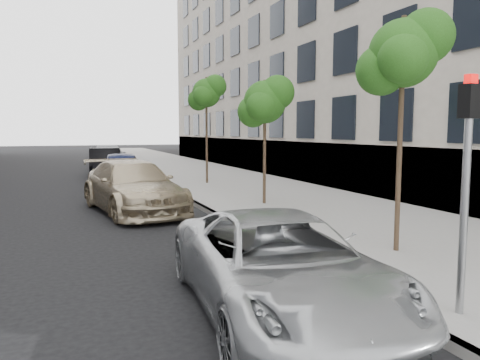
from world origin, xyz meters
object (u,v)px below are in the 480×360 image
sedan_rear (108,157)px  sedan_black (105,162)px  tree_mid (266,102)px  tree_far (207,93)px  suv (133,187)px  minivan (280,266)px  sedan_blue (122,169)px  tree_near (404,54)px  signal_pole (467,166)px

sedan_rear → sedan_black: bearing=-96.9°
sedan_black → tree_mid: bearing=-69.4°
tree_far → suv: size_ratio=0.90×
tree_mid → sedan_black: bearing=107.4°
minivan → sedan_blue: sedan_blue is taller
tree_near → suv: size_ratio=0.86×
signal_pole → sedan_blue: size_ratio=0.66×
signal_pole → suv: size_ratio=0.56×
sedan_black → sedan_rear: 5.67m
tree_near → minivan: size_ratio=0.95×
sedan_blue → tree_near: bearing=-70.1°
tree_near → suv: tree_near is taller
tree_near → minivan: tree_near is taller
minivan → sedan_black: size_ratio=1.04×
suv → sedan_rear: 17.74m
tree_near → sedan_blue: size_ratio=1.00×
signal_pole → sedan_blue: (-2.31, 16.90, -1.26)m
signal_pole → sedan_black: signal_pole is taller
minivan → signal_pole: bearing=-23.2°
sedan_rear → suv: bearing=-92.8°
suv → tree_mid: bearing=-17.9°
tree_far → suv: tree_far is taller
tree_far → sedan_blue: bearing=165.2°
tree_far → sedan_rear: 12.80m
tree_far → sedan_rear: size_ratio=0.91×
tree_far → sedan_blue: 5.12m
minivan → suv: suv is taller
sedan_blue → sedan_rear: bearing=93.0°
sedan_blue → signal_pole: bearing=-77.2°
signal_pole → minivan: 2.71m
suv → signal_pole: bearing=-83.6°
tree_near → sedan_blue: bearing=104.8°
tree_near → sedan_rear: 25.30m
tree_mid → tree_far: tree_far is taller
tree_far → minivan: bearing=-103.1°
tree_far → suv: 7.94m
tree_far → suv: bearing=-125.5°
tree_near → signal_pole: 3.76m
signal_pole → sedan_rear: bearing=85.5°
tree_far → sedan_black: bearing=122.6°
tree_near → signal_pole: tree_near is taller
tree_mid → minivan: 9.42m
tree_near → suv: 8.87m
tree_mid → sedan_black: tree_mid is taller
tree_mid → suv: size_ratio=0.76×
suv → sedan_black: 12.09m
sedan_blue → sedan_rear: 10.91m
tree_near → sedan_blue: (-3.71, 13.98, -3.17)m
signal_pole → tree_near: bearing=55.9°
tree_near → tree_mid: bearing=90.0°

